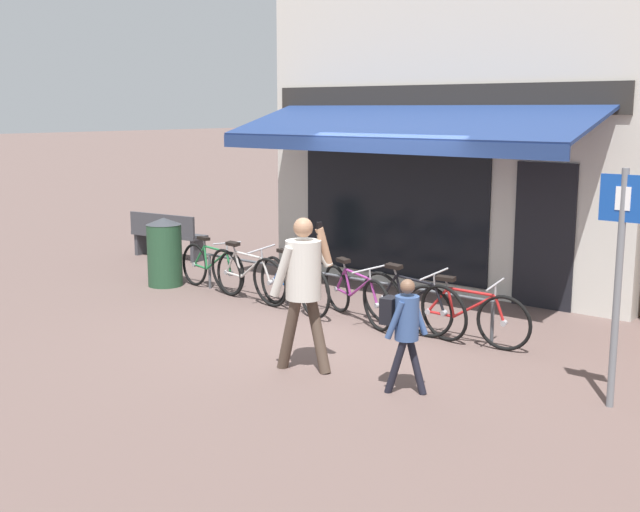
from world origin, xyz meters
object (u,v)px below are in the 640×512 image
at_px(bicycle_silver, 247,275).
at_px(bicycle_black, 412,303).
at_px(parking_sign, 619,263).
at_px(park_bench, 167,234).
at_px(litter_bin, 165,252).
at_px(bicycle_green, 212,267).
at_px(bicycle_blue, 293,284).
at_px(bicycle_purple, 356,295).
at_px(pedestrian_adult, 303,278).
at_px(pedestrian_child, 404,322).
at_px(bicycle_red, 465,315).

distance_m(bicycle_silver, bicycle_black, 2.84).
xyz_separation_m(parking_sign, park_bench, (-9.41, 2.42, -0.96)).
bearing_deg(litter_bin, bicycle_silver, 2.15).
bearing_deg(bicycle_green, bicycle_black, 7.38).
distance_m(bicycle_blue, bicycle_purple, 1.04).
bearing_deg(pedestrian_adult, park_bench, 159.10).
height_order(pedestrian_adult, park_bench, pedestrian_adult).
xyz_separation_m(bicycle_silver, park_bench, (-3.66, 1.55, 0.07)).
relative_size(bicycle_blue, litter_bin, 1.54).
height_order(litter_bin, park_bench, litter_bin).
distance_m(bicycle_green, park_bench, 3.04).
height_order(pedestrian_adult, litter_bin, pedestrian_adult).
bearing_deg(pedestrian_child, park_bench, 147.96).
height_order(bicycle_silver, pedestrian_adult, pedestrian_adult).
relative_size(bicycle_silver, pedestrian_child, 1.48).
height_order(bicycle_silver, bicycle_red, bicycle_silver).
bearing_deg(bicycle_silver, bicycle_blue, 7.41).
bearing_deg(bicycle_green, pedestrian_adult, -21.09).
xyz_separation_m(bicycle_silver, bicycle_purple, (1.95, 0.10, -0.02)).
height_order(bicycle_blue, parking_sign, parking_sign).
height_order(bicycle_blue, litter_bin, litter_bin).
relative_size(bicycle_blue, pedestrian_child, 1.44).
xyz_separation_m(bicycle_black, pedestrian_adult, (-0.10, -2.02, 0.65)).
relative_size(bicycle_silver, park_bench, 1.08).
bearing_deg(bicycle_red, pedestrian_adult, -119.01).
bearing_deg(litter_bin, bicycle_purple, 2.55).
xyz_separation_m(bicycle_purple, bicycle_black, (0.89, 0.00, 0.02)).
relative_size(bicycle_silver, bicycle_blue, 1.03).
height_order(bicycle_green, bicycle_purple, bicycle_purple).
bearing_deg(bicycle_red, bicycle_black, 172.74).
distance_m(pedestrian_child, litter_bin, 6.04).
distance_m(bicycle_purple, park_bench, 5.80).
xyz_separation_m(bicycle_green, bicycle_black, (3.79, -0.08, 0.02)).
xyz_separation_m(bicycle_silver, bicycle_red, (3.62, 0.07, -0.02)).
xyz_separation_m(bicycle_purple, bicycle_red, (1.67, -0.03, -0.00)).
bearing_deg(bicycle_silver, litter_bin, -170.87).
bearing_deg(bicycle_red, litter_bin, 176.25).
bearing_deg(bicycle_purple, park_bench, -170.76).
xyz_separation_m(pedestrian_adult, litter_bin, (-4.54, 1.85, -0.48)).
relative_size(litter_bin, parking_sign, 0.48).
height_order(bicycle_purple, park_bench, park_bench).
relative_size(bicycle_silver, parking_sign, 0.77).
distance_m(parking_sign, park_bench, 9.77).
height_order(bicycle_green, bicycle_red, bicycle_red).
bearing_deg(bicycle_silver, parking_sign, -1.68).
distance_m(bicycle_green, parking_sign, 6.86).
relative_size(bicycle_blue, bicycle_black, 0.96).
xyz_separation_m(bicycle_black, park_bench, (-6.50, 1.45, 0.07)).
distance_m(bicycle_red, park_bench, 7.43).
bearing_deg(parking_sign, bicycle_silver, 171.34).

